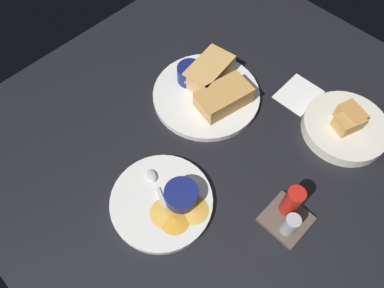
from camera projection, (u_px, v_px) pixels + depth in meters
The scene contains 13 objects.
ground_plane at pixel (231, 142), 84.81cm from camera, with size 110.00×110.00×3.00cm, color black.
plate_sandwich_main at pixel (206, 95), 89.27cm from camera, with size 27.24×27.24×1.60cm, color white.
sandwich_half_near at pixel (224, 97), 84.89cm from camera, with size 14.40×10.07×4.80cm.
sandwich_half_far at pixel (209, 71), 89.11cm from camera, with size 14.14×9.41×4.80cm.
ramekin_dark_sauce at pixel (190, 73), 88.84cm from camera, with size 6.61×6.61×4.40cm.
spoon_by_dark_ramekin at pixel (200, 93), 88.16cm from camera, with size 4.33×9.86×0.80cm.
plate_chips_companion at pixel (162, 202), 74.62cm from camera, with size 22.02×22.02×1.60cm, color white.
ramekin_light_gravy at pixel (181, 195), 72.45cm from camera, with size 7.18×7.18×3.64cm.
spoon_by_gravy_ramekin at pixel (154, 181), 75.82cm from camera, with size 5.11×9.69×0.80cm.
plantain_chip_scatter at pixel (176, 213), 72.20cm from camera, with size 13.37×12.47×0.60cm.
bread_basket_rear at pixel (345, 126), 82.99cm from camera, with size 20.03×20.03×6.86cm.
condiment_caddy at pixel (290, 212), 70.70cm from camera, with size 9.00×9.00×9.50cm.
paper_napkin_folded at pixel (299, 94), 90.17cm from camera, with size 11.00×9.00×0.40cm, color white.
Camera 1 is at (37.48, 23.73, 71.40)cm, focal length 32.66 mm.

